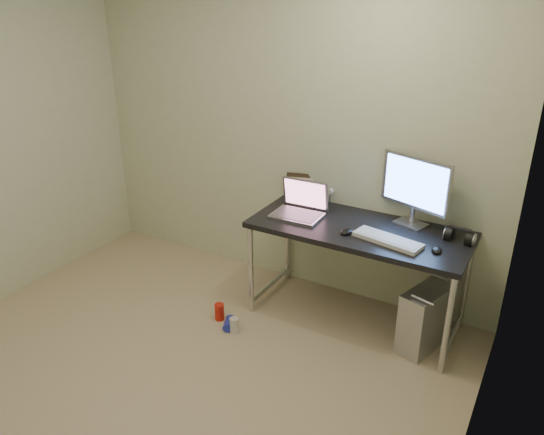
{
  "coord_description": "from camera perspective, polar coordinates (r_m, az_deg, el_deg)",
  "views": [
    {
      "loc": [
        1.9,
        -1.78,
        2.29
      ],
      "look_at": [
        0.29,
        1.07,
        0.85
      ],
      "focal_mm": 35.0,
      "sensor_mm": 36.0,
      "label": 1
    }
  ],
  "objects": [
    {
      "name": "monitor",
      "position": [
        3.74,
        15.15,
        3.31
      ],
      "size": [
        0.51,
        0.22,
        0.49
      ],
      "rotation": [
        0.0,
        0.0,
        -0.33
      ],
      "color": "#A9A7AF",
      "rests_on": "desk"
    },
    {
      "name": "floor",
      "position": [
        3.47,
        -13.64,
        -18.4
      ],
      "size": [
        3.5,
        3.5,
        0.0
      ],
      "primitive_type": "plane",
      "color": "tan",
      "rests_on": "ground"
    },
    {
      "name": "mouse_right",
      "position": [
        3.5,
        17.31,
        -3.25
      ],
      "size": [
        0.09,
        0.12,
        0.04
      ],
      "primitive_type": "ellipsoid",
      "rotation": [
        0.0,
        0.0,
        0.27
      ],
      "color": "black",
      "rests_on": "desk"
    },
    {
      "name": "keyboard",
      "position": [
        3.55,
        12.33,
        -2.37
      ],
      "size": [
        0.48,
        0.24,
        0.03
      ],
      "primitive_type": "cube",
      "rotation": [
        0.0,
        0.0,
        -0.2
      ],
      "color": "silver",
      "rests_on": "desk"
    },
    {
      "name": "tower_computer",
      "position": [
        3.8,
        16.23,
        -10.31
      ],
      "size": [
        0.3,
        0.46,
        0.47
      ],
      "rotation": [
        0.0,
        0.0,
        -0.29
      ],
      "color": "silver",
      "rests_on": "ground"
    },
    {
      "name": "wall_back",
      "position": [
        4.14,
        1.23,
        9.18
      ],
      "size": [
        3.5,
        0.02,
        2.5
      ],
      "primitive_type": "cube",
      "color": "beige",
      "rests_on": "ground"
    },
    {
      "name": "can_red",
      "position": [
        4.02,
        -5.67,
        -10.06
      ],
      "size": [
        0.09,
        0.09,
        0.13
      ],
      "primitive_type": "cylinder",
      "rotation": [
        0.0,
        0.0,
        -0.27
      ],
      "color": "red",
      "rests_on": "ground"
    },
    {
      "name": "wall_right",
      "position": [
        2.07,
        21.35,
        -8.33
      ],
      "size": [
        0.02,
        3.5,
        2.5
      ],
      "primitive_type": "cube",
      "color": "beige",
      "rests_on": "ground"
    },
    {
      "name": "can_white",
      "position": [
        3.88,
        -4.09,
        -11.5
      ],
      "size": [
        0.08,
        0.08,
        0.12
      ],
      "primitive_type": "cylinder",
      "rotation": [
        0.0,
        0.0,
        0.4
      ],
      "color": "silver",
      "rests_on": "ground"
    },
    {
      "name": "mouse_left",
      "position": [
        3.62,
        8.08,
        -1.36
      ],
      "size": [
        0.09,
        0.13,
        0.04
      ],
      "primitive_type": "ellipsoid",
      "rotation": [
        0.0,
        0.0,
        -0.17
      ],
      "color": "black",
      "rests_on": "desk"
    },
    {
      "name": "webcam",
      "position": [
        4.05,
        6.29,
        2.65
      ],
      "size": [
        0.05,
        0.04,
        0.13
      ],
      "rotation": [
        0.0,
        0.0,
        -0.25
      ],
      "color": "silver",
      "rests_on": "desk"
    },
    {
      "name": "can_blue",
      "position": [
        3.94,
        -4.66,
        -11.3
      ],
      "size": [
        0.12,
        0.15,
        0.07
      ],
      "primitive_type": "cylinder",
      "rotation": [
        1.57,
        0.0,
        0.41
      ],
      "color": "#2531BA",
      "rests_on": "ground"
    },
    {
      "name": "picture_frame",
      "position": [
        4.16,
        3.2,
        3.42
      ],
      "size": [
        0.25,
        0.14,
        0.2
      ],
      "primitive_type": "cube",
      "rotation": [
        -0.21,
        0.0,
        0.29
      ],
      "color": "black",
      "rests_on": "desk"
    },
    {
      "name": "laptop",
      "position": [
        3.86,
        3.05,
        1.13
      ],
      "size": [
        0.36,
        0.3,
        0.25
      ],
      "rotation": [
        0.0,
        0.0,
        0.03
      ],
      "color": "#A9A7AF",
      "rests_on": "desk"
    },
    {
      "name": "desk",
      "position": [
        3.76,
        9.31,
        -2.2
      ],
      "size": [
        1.51,
        0.66,
        0.75
      ],
      "color": "black",
      "rests_on": "ground"
    },
    {
      "name": "cable_a",
      "position": [
        4.01,
        17.07,
        -5.55
      ],
      "size": [
        0.01,
        0.16,
        0.69
      ],
      "primitive_type": "cylinder",
      "rotation": [
        0.21,
        0.0,
        0.0
      ],
      "color": "black",
      "rests_on": "ground"
    },
    {
      "name": "headphones",
      "position": [
        3.68,
        19.54,
        -1.93
      ],
      "size": [
        0.19,
        0.12,
        0.12
      ],
      "rotation": [
        0.0,
        0.0,
        -0.11
      ],
      "color": "black",
      "rests_on": "desk"
    },
    {
      "name": "cable_b",
      "position": [
        3.99,
        18.22,
        -6.21
      ],
      "size": [
        0.02,
        0.11,
        0.71
      ],
      "primitive_type": "cylinder",
      "rotation": [
        0.14,
        0.0,
        0.09
      ],
      "color": "black",
      "rests_on": "ground"
    }
  ]
}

